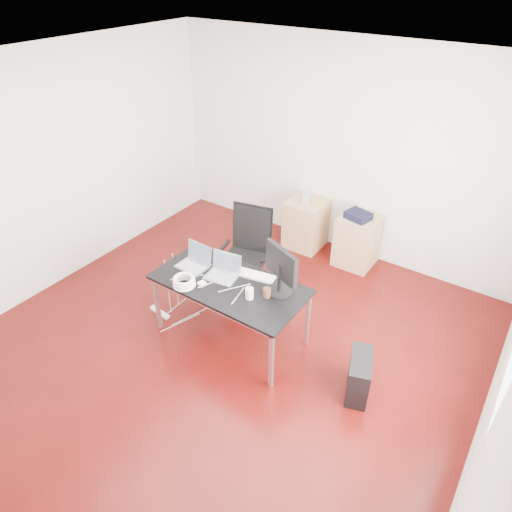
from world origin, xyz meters
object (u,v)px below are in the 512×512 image
Objects in this scene: office_chair at (248,248)px; filing_cabinet_left at (306,224)px; pc_tower at (359,376)px; filing_cabinet_right at (357,241)px; desk at (229,287)px.

filing_cabinet_left is at bearing 73.13° from office_chair.
pc_tower is at bearing -49.59° from filing_cabinet_left.
pc_tower is at bearing -65.11° from filing_cabinet_right.
office_chair is 1.54× the size of filing_cabinet_left.
pc_tower is (1.73, -2.03, -0.13)m from filing_cabinet_left.
filing_cabinet_left is 1.56× the size of pc_tower.
pc_tower is at bearing 2.53° from desk.
filing_cabinet_right is 1.56× the size of pc_tower.
office_chair is 1.54× the size of filing_cabinet_right.
office_chair is 2.40× the size of pc_tower.
desk is at bearing -83.08° from filing_cabinet_left.
filing_cabinet_right is (0.79, 0.00, 0.00)m from filing_cabinet_left.
desk is at bearing 163.35° from pc_tower.
filing_cabinet_left is 0.79m from filing_cabinet_right.
pc_tower is (0.94, -2.03, -0.13)m from filing_cabinet_right.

